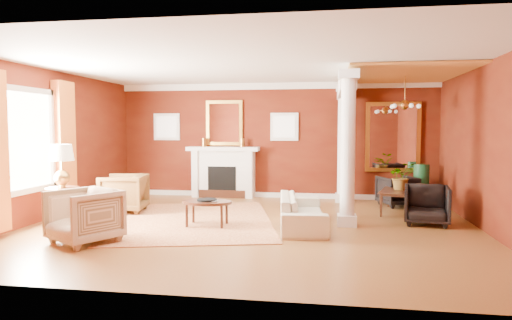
% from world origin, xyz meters
% --- Properties ---
extents(ground, '(8.00, 8.00, 0.00)m').
position_xyz_m(ground, '(0.00, 0.00, 0.00)').
color(ground, brown).
rests_on(ground, ground).
extents(room_shell, '(8.04, 7.04, 2.92)m').
position_xyz_m(room_shell, '(0.00, 0.00, 2.02)').
color(room_shell, '#5B1E0C').
rests_on(room_shell, ground).
extents(fireplace, '(1.85, 0.42, 1.29)m').
position_xyz_m(fireplace, '(-1.30, 3.32, 0.65)').
color(fireplace, white).
rests_on(fireplace, ground).
extents(overmantel_mirror, '(0.95, 0.07, 1.15)m').
position_xyz_m(overmantel_mirror, '(-1.30, 3.45, 1.90)').
color(overmantel_mirror, gold).
rests_on(overmantel_mirror, fireplace).
extents(flank_window_left, '(0.70, 0.07, 0.70)m').
position_xyz_m(flank_window_left, '(-2.85, 3.46, 1.80)').
color(flank_window_left, white).
rests_on(flank_window_left, room_shell).
extents(flank_window_right, '(0.70, 0.07, 0.70)m').
position_xyz_m(flank_window_right, '(0.25, 3.46, 1.80)').
color(flank_window_right, white).
rests_on(flank_window_right, room_shell).
extents(left_window, '(0.21, 2.55, 2.60)m').
position_xyz_m(left_window, '(-3.89, -0.60, 1.42)').
color(left_window, white).
rests_on(left_window, room_shell).
extents(column_front, '(0.36, 0.36, 2.80)m').
position_xyz_m(column_front, '(1.70, 0.30, 1.43)').
color(column_front, white).
rests_on(column_front, ground).
extents(column_back, '(0.36, 0.36, 2.80)m').
position_xyz_m(column_back, '(1.70, 3.00, 1.43)').
color(column_back, white).
rests_on(column_back, ground).
extents(header_beam, '(0.30, 3.20, 0.32)m').
position_xyz_m(header_beam, '(1.70, 1.90, 2.62)').
color(header_beam, white).
rests_on(header_beam, column_front).
extents(amber_ceiling, '(2.30, 3.40, 0.04)m').
position_xyz_m(amber_ceiling, '(2.85, 1.75, 2.87)').
color(amber_ceiling, gold).
rests_on(amber_ceiling, room_shell).
extents(dining_mirror, '(1.30, 0.07, 1.70)m').
position_xyz_m(dining_mirror, '(2.90, 3.45, 1.55)').
color(dining_mirror, gold).
rests_on(dining_mirror, room_shell).
extents(chandelier, '(0.60, 0.62, 0.75)m').
position_xyz_m(chandelier, '(2.90, 1.80, 2.25)').
color(chandelier, '#B38338').
rests_on(chandelier, room_shell).
extents(crown_trim, '(8.00, 0.08, 0.16)m').
position_xyz_m(crown_trim, '(0.00, 3.46, 2.82)').
color(crown_trim, white).
rests_on(crown_trim, room_shell).
extents(base_trim, '(8.00, 0.08, 0.12)m').
position_xyz_m(base_trim, '(0.00, 3.46, 0.06)').
color(base_trim, white).
rests_on(base_trim, ground).
extents(rug, '(3.73, 4.44, 0.02)m').
position_xyz_m(rug, '(-1.18, 0.31, 0.01)').
color(rug, maroon).
rests_on(rug, ground).
extents(sofa, '(0.78, 2.02, 0.77)m').
position_xyz_m(sofa, '(0.91, 0.05, 0.38)').
color(sofa, beige).
rests_on(sofa, ground).
extents(armchair_leopard, '(0.93, 0.98, 0.89)m').
position_xyz_m(armchair_leopard, '(-2.88, 0.90, 0.44)').
color(armchair_leopard, black).
rests_on(armchair_leopard, ground).
extents(armchair_stripe, '(1.20, 1.18, 0.92)m').
position_xyz_m(armchair_stripe, '(-2.34, -1.60, 0.46)').
color(armchair_stripe, tan).
rests_on(armchair_stripe, ground).
extents(coffee_table, '(0.91, 0.91, 0.46)m').
position_xyz_m(coffee_table, '(-0.80, -0.13, 0.41)').
color(coffee_table, black).
rests_on(coffee_table, ground).
extents(coffee_book, '(0.16, 0.02, 0.21)m').
position_xyz_m(coffee_book, '(-0.76, -0.16, 0.57)').
color(coffee_book, black).
rests_on(coffee_book, coffee_table).
extents(side_table, '(0.59, 0.59, 1.48)m').
position_xyz_m(side_table, '(-3.41, -0.46, 0.99)').
color(side_table, black).
rests_on(side_table, ground).
extents(dining_table, '(0.80, 1.45, 0.77)m').
position_xyz_m(dining_table, '(2.88, 1.75, 0.38)').
color(dining_table, black).
rests_on(dining_table, ground).
extents(dining_chair_near, '(0.88, 0.84, 0.80)m').
position_xyz_m(dining_chair_near, '(3.15, 0.64, 0.40)').
color(dining_chair_near, black).
rests_on(dining_chair_near, ground).
extents(dining_chair_far, '(0.94, 0.91, 0.76)m').
position_xyz_m(dining_chair_far, '(2.91, 2.62, 0.38)').
color(dining_chair_far, black).
rests_on(dining_chair_far, ground).
extents(green_urn, '(0.39, 0.39, 0.94)m').
position_xyz_m(green_urn, '(3.50, 3.00, 0.37)').
color(green_urn, '#144121').
rests_on(green_urn, ground).
extents(potted_plant, '(0.66, 0.70, 0.44)m').
position_xyz_m(potted_plant, '(2.86, 1.76, 0.99)').
color(potted_plant, '#26591E').
rests_on(potted_plant, dining_table).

